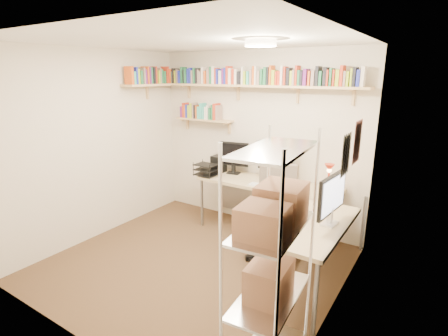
# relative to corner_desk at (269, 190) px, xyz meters

# --- Properties ---
(ground) EXTENTS (3.20, 3.20, 0.00)m
(ground) POSITION_rel_corner_desk_xyz_m (-0.49, -0.93, -0.75)
(ground) COLOR #41291C
(ground) RESTS_ON ground
(room_shell) EXTENTS (3.24, 3.04, 2.52)m
(room_shell) POSITION_rel_corner_desk_xyz_m (-0.49, -0.93, 0.80)
(room_shell) COLOR beige
(room_shell) RESTS_ON ground
(wall_shelves) EXTENTS (3.12, 1.09, 0.80)m
(wall_shelves) POSITION_rel_corner_desk_xyz_m (-0.92, 0.36, 1.28)
(wall_shelves) COLOR tan
(wall_shelves) RESTS_ON ground
(corner_desk) EXTENTS (2.32, 1.92, 1.31)m
(corner_desk) POSITION_rel_corner_desk_xyz_m (0.00, 0.00, 0.00)
(corner_desk) COLOR tan
(corner_desk) RESTS_ON ground
(office_chair) EXTENTS (0.61, 0.61, 1.14)m
(office_chair) POSITION_rel_corner_desk_xyz_m (0.20, -0.27, -0.26)
(office_chair) COLOR black
(office_chair) RESTS_ON ground
(wire_rack) EXTENTS (0.45, 0.82, 1.82)m
(wire_rack) POSITION_rel_corner_desk_xyz_m (0.93, -1.88, 0.33)
(wire_rack) COLOR silver
(wire_rack) RESTS_ON ground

